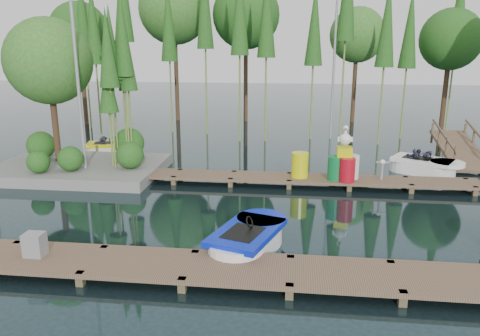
# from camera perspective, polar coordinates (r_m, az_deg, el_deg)

# --- Properties ---
(ground_plane) EXTENTS (90.00, 90.00, 0.00)m
(ground_plane) POSITION_cam_1_polar(r_m,az_deg,el_deg) (14.42, -2.22, -4.68)
(ground_plane) COLOR #1D3036
(near_dock) EXTENTS (18.00, 1.50, 0.50)m
(near_dock) POSITION_cam_1_polar(r_m,az_deg,el_deg) (10.26, -6.23, -11.87)
(near_dock) COLOR brown
(near_dock) RESTS_ON ground
(far_dock) EXTENTS (15.00, 1.20, 0.50)m
(far_dock) POSITION_cam_1_polar(r_m,az_deg,el_deg) (16.60, 2.53, -1.17)
(far_dock) COLOR brown
(far_dock) RESTS_ON ground
(island) EXTENTS (6.20, 4.20, 6.75)m
(island) POSITION_cam_1_polar(r_m,az_deg,el_deg) (18.79, -20.24, 9.01)
(island) COLOR slate
(island) RESTS_ON ground
(tree_screen) EXTENTS (34.42, 18.53, 10.31)m
(tree_screen) POSITION_cam_1_polar(r_m,az_deg,el_deg) (24.39, -3.26, 17.98)
(tree_screen) COLOR #3F2B1B
(tree_screen) RESTS_ON ground
(lamp_island) EXTENTS (0.30, 0.30, 7.25)m
(lamp_island) POSITION_cam_1_polar(r_m,az_deg,el_deg) (17.66, -19.36, 12.27)
(lamp_island) COLOR gray
(lamp_island) RESTS_ON ground
(lamp_rear) EXTENTS (0.30, 0.30, 7.25)m
(lamp_rear) POSITION_cam_1_polar(r_m,az_deg,el_deg) (24.47, 11.44, 13.36)
(lamp_rear) COLOR gray
(lamp_rear) RESTS_ON ground
(ramp) EXTENTS (1.50, 3.94, 1.49)m
(ramp) POSITION_cam_1_polar(r_m,az_deg,el_deg) (21.47, 25.25, 2.12)
(ramp) COLOR brown
(ramp) RESTS_ON ground
(boat_blue) EXTENTS (2.06, 3.04, 0.94)m
(boat_blue) POSITION_cam_1_polar(r_m,az_deg,el_deg) (11.33, 0.96, -8.87)
(boat_blue) COLOR white
(boat_blue) RESTS_ON ground
(boat_yellow_far) EXTENTS (2.66, 1.71, 1.23)m
(boat_yellow_far) POSITION_cam_1_polar(r_m,az_deg,el_deg) (21.85, -15.53, 2.34)
(boat_yellow_far) COLOR white
(boat_yellow_far) RESTS_ON ground
(boat_white_far) EXTENTS (2.99, 2.41, 1.30)m
(boat_white_far) POSITION_cam_1_polar(r_m,az_deg,el_deg) (19.25, 21.45, 0.25)
(boat_white_far) COLOR white
(boat_white_far) RESTS_ON ground
(utility_cabinet) EXTENTS (0.43, 0.36, 0.52)m
(utility_cabinet) POSITION_cam_1_polar(r_m,az_deg,el_deg) (11.37, -23.75, -8.54)
(utility_cabinet) COLOR gray
(utility_cabinet) RESTS_ON near_dock
(yellow_barrel) EXTENTS (0.58, 0.58, 0.88)m
(yellow_barrel) POSITION_cam_1_polar(r_m,az_deg,el_deg) (16.43, 7.31, 0.38)
(yellow_barrel) COLOR #D0D40B
(yellow_barrel) RESTS_ON far_dock
(drum_cluster) EXTENTS (1.09, 1.00, 1.88)m
(drum_cluster) POSITION_cam_1_polar(r_m,az_deg,el_deg) (16.34, 12.64, 0.47)
(drum_cluster) COLOR #0B6930
(drum_cluster) RESTS_ON far_dock
(seagull_post) EXTENTS (0.45, 0.24, 0.71)m
(seagull_post) POSITION_cam_1_polar(r_m,az_deg,el_deg) (16.68, 16.96, 0.22)
(seagull_post) COLOR gray
(seagull_post) RESTS_ON far_dock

